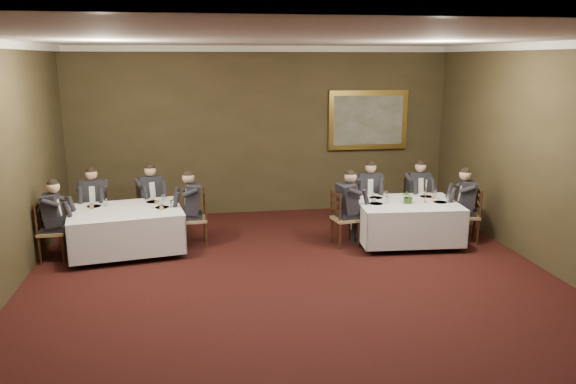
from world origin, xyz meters
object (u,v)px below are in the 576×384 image
object	(u,v)px
table_second	(126,227)
candlestick	(426,194)
chair_sec_endleft	(53,244)
table_main	(406,219)
diner_sec_endleft	(52,230)
centerpiece	(409,196)
chair_main_endright	(467,226)
painting	(368,120)
diner_sec_backright	(151,208)
diner_main_backleft	(369,204)
chair_sec_backright	(151,219)
diner_main_endright	(467,214)
chair_main_backleft	(368,215)
diner_main_backright	(417,203)
diner_sec_endright	(195,218)
chair_main_backright	(416,214)
chair_sec_backleft	(96,224)
chair_sec_endright	(196,230)
chair_main_endleft	(344,230)
diner_main_endleft	(345,217)
diner_sec_backleft	(95,212)

from	to	relation	value
table_second	candlestick	size ratio (longest dim) A/B	4.84
chair_sec_endleft	table_main	bearing A→B (deg)	86.73
diner_sec_endleft	centerpiece	size ratio (longest dim) A/B	4.91
table_second	chair_sec_endleft	distance (m)	1.19
table_main	chair_main_endright	xyz separation A→B (m)	(1.12, -0.08, -0.17)
diner_sec_endleft	painting	size ratio (longest dim) A/B	0.77
diner_sec_backright	painting	world-z (taller)	painting
table_main	diner_sec_backright	world-z (taller)	diner_sec_backright
diner_main_backleft	chair_sec_backright	world-z (taller)	diner_main_backleft
diner_main_endright	diner_main_backleft	bearing A→B (deg)	73.64
chair_main_backleft	diner_main_backright	xyz separation A→B (m)	(0.95, -0.08, 0.23)
diner_main_backleft	diner_sec_endright	world-z (taller)	same
chair_main_backright	centerpiece	bearing A→B (deg)	58.42
diner_sec_backright	painting	size ratio (longest dim) A/B	0.77
diner_main_endright	painting	xyz separation A→B (m)	(-1.11, 2.58, 1.44)
chair_main_backleft	chair_sec_backright	world-z (taller)	same
chair_sec_backleft	centerpiece	world-z (taller)	centerpiece
chair_main_endright	diner_sec_endright	bearing A→B (deg)	100.56
chair_main_endright	painting	distance (m)	3.27
chair_sec_endright	chair_main_backright	bearing A→B (deg)	-86.94
centerpiece	candlestick	world-z (taller)	candlestick
chair_main_endleft	chair_sec_backright	xyz separation A→B (m)	(-3.44, 1.23, 0.00)
table_main	diner_sec_endleft	size ratio (longest dim) A/B	1.38
table_second	diner_main_endright	size ratio (longest dim) A/B	1.54
table_second	diner_sec_backright	bearing A→B (deg)	71.53
chair_main_endleft	chair_sec_backleft	xyz separation A→B (m)	(-4.42, 1.07, 0.00)
chair_main_endleft	centerpiece	bearing A→B (deg)	72.56
diner_main_endright	chair_sec_endleft	size ratio (longest dim) A/B	1.35
chair_sec_endright	candlestick	bearing A→B (deg)	-100.13
diner_main_backright	chair_sec_endright	size ratio (longest dim) A/B	1.35
chair_main_backleft	diner_main_endright	world-z (taller)	diner_main_endright
table_second	painting	world-z (taller)	painting
diner_main_endleft	chair_sec_endright	world-z (taller)	diner_main_endleft
chair_sec_backright	chair_sec_endright	size ratio (longest dim) A/B	1.00
diner_main_endright	chair_main_endleft	bearing A→B (deg)	103.25
centerpiece	diner_sec_backright	bearing A→B (deg)	163.21
diner_main_backright	chair_main_endleft	distance (m)	1.85
chair_main_endright	painting	xyz separation A→B (m)	(-1.12, 2.58, 1.67)
diner_main_endright	chair_sec_endleft	world-z (taller)	diner_main_endright
diner_sec_endright	diner_main_endleft	bearing A→B (deg)	-100.96
chair_main_backleft	chair_sec_endright	world-z (taller)	same
diner_sec_backleft	chair_main_backleft	bearing A→B (deg)	176.60
chair_main_backright	diner_sec_endleft	world-z (taller)	diner_sec_endleft
diner_sec_endleft	chair_main_endright	bearing A→B (deg)	86.23
candlestick	diner_sec_backright	bearing A→B (deg)	164.23
diner_main_endleft	chair_sec_backleft	world-z (taller)	diner_main_endleft
diner_main_endleft	chair_sec_backright	bearing A→B (deg)	-119.43
diner_main_backright	chair_main_endright	distance (m)	1.13
chair_sec_endleft	candlestick	distance (m)	6.40
table_second	centerpiece	xyz separation A→B (m)	(4.88, -0.36, 0.45)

